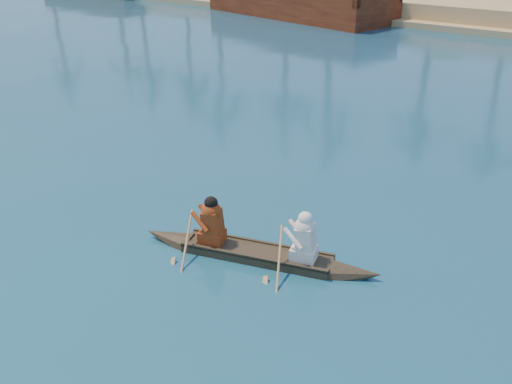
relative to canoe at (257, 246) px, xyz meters
The scene contains 3 objects.
ground 5.73m from the canoe, 135.72° to the left, with size 160.00×160.00×0.00m, color #0B2349.
canoe is the anchor object (origin of this frame).
barge_mid 30.42m from the canoe, 121.26° to the left, with size 13.92×6.92×2.22m.
Camera 1 is at (9.64, -11.52, 5.87)m, focal length 40.00 mm.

